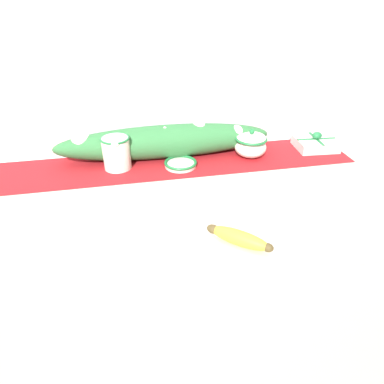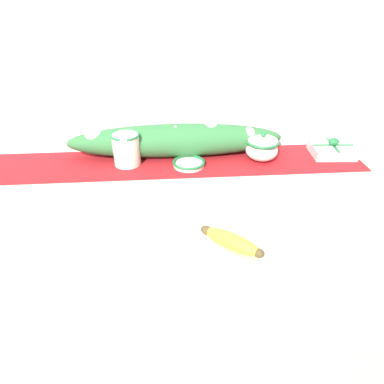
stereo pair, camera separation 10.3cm
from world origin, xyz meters
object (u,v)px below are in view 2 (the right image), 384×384
object	(u,v)px
sugar_bowl	(262,148)
gift_box	(332,150)
cream_pitcher	(126,148)
spoon	(308,184)
small_dish	(189,163)
banana	(231,241)

from	to	relation	value
sugar_bowl	gift_box	world-z (taller)	sugar_bowl
cream_pitcher	gift_box	bearing A→B (deg)	1.36
sugar_bowl	spoon	distance (m)	0.24
cream_pitcher	sugar_bowl	size ratio (longest dim) A/B	1.00
cream_pitcher	small_dish	world-z (taller)	cream_pitcher
banana	cream_pitcher	bearing A→B (deg)	121.41
small_dish	gift_box	world-z (taller)	gift_box
sugar_bowl	spoon	world-z (taller)	sugar_bowl
banana	gift_box	bearing A→B (deg)	46.38
small_dish	banana	world-z (taller)	banana
cream_pitcher	spoon	bearing A→B (deg)	-18.14
banana	small_dish	bearing A→B (deg)	99.41
cream_pitcher	spoon	distance (m)	0.66
sugar_bowl	cream_pitcher	bearing A→B (deg)	179.82
small_dish	sugar_bowl	bearing A→B (deg)	6.71
sugar_bowl	gift_box	distance (m)	0.29
sugar_bowl	small_dish	distance (m)	0.29
sugar_bowl	banana	bearing A→B (deg)	-112.34
small_dish	gift_box	size ratio (longest dim) A/B	0.73
banana	gift_box	size ratio (longest dim) A/B	0.94
sugar_bowl	spoon	bearing A→B (deg)	-60.82
cream_pitcher	sugar_bowl	bearing A→B (deg)	-0.18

